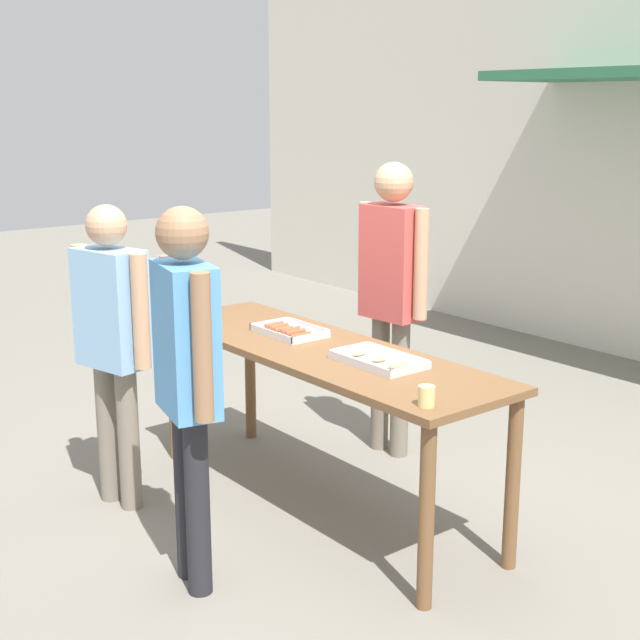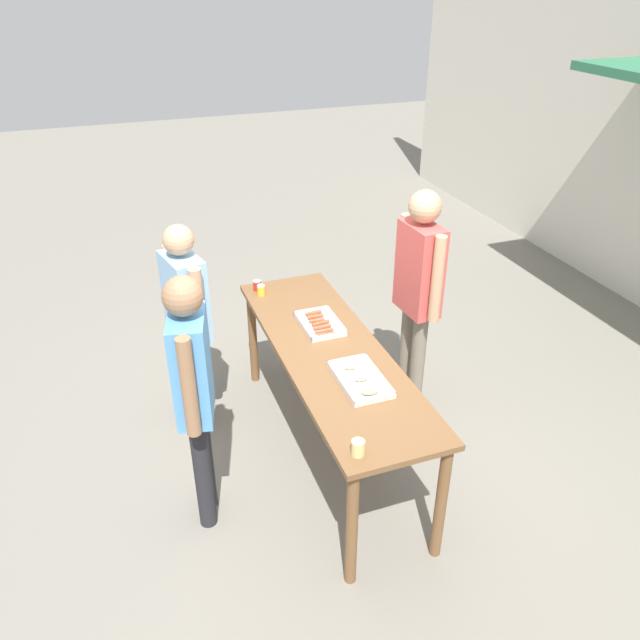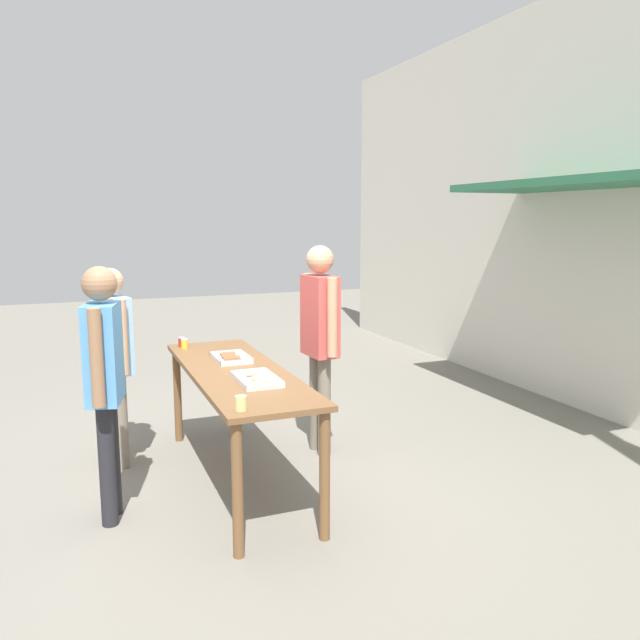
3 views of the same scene
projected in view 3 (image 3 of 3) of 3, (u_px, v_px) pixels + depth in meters
The scene contains 11 objects.
ground_plane at pixel (239, 481), 4.97m from camera, with size 24.00×24.00×0.00m, color slate.
building_facade_back at pixel (632, 199), 6.07m from camera, with size 12.00×1.11×4.50m.
serving_table at pixel (237, 384), 4.84m from camera, with size 2.33×0.70×0.91m.
food_tray_sausages at pixel (231, 358), 5.13m from camera, with size 0.41×0.27×0.04m.
food_tray_buns at pixel (257, 380), 4.44m from camera, with size 0.47×0.28×0.06m.
condiment_jar_mustard at pixel (182, 342), 5.67m from camera, with size 0.06×0.06×0.09m.
condiment_jar_ketchup at pixel (185, 344), 5.59m from camera, with size 0.06×0.06×0.09m.
beer_cup at pixel (241, 403), 3.78m from camera, with size 0.07×0.07×0.09m.
person_server_behind_table at pixel (320, 328), 5.41m from camera, with size 0.55×0.24×1.84m.
person_customer_holding_hotdog at pixel (114, 349), 5.14m from camera, with size 0.56×0.30×1.67m.
person_customer_with_cup at pixel (104, 369), 4.17m from camera, with size 0.53×0.28×1.76m.
Camera 3 is at (4.60, -1.16, 2.07)m, focal length 35.00 mm.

